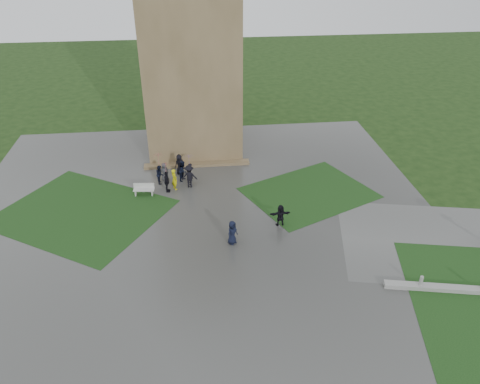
{
  "coord_description": "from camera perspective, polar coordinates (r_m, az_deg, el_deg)",
  "views": [
    {
      "loc": [
        -0.2,
        -25.42,
        18.43
      ],
      "look_at": [
        2.97,
        3.7,
        1.2
      ],
      "focal_mm": 35.0,
      "sensor_mm": 36.0,
      "label": 1
    }
  ],
  "objects": [
    {
      "name": "pedestrian_mid",
      "position": [
        30.33,
        -0.95,
        -4.95
      ],
      "size": [
        0.97,
        0.97,
        1.67
      ],
      "primitive_type": "imported",
      "rotation": [
        0.0,
        0.0,
        0.77
      ],
      "color": "black",
      "rests_on": "plaza"
    },
    {
      "name": "plaza",
      "position": [
        33.03,
        -4.82,
        -3.55
      ],
      "size": [
        34.0,
        34.0,
        0.02
      ],
      "primitive_type": "cube",
      "color": "#393937",
      "rests_on": "ground"
    },
    {
      "name": "lawn_inset_left",
      "position": [
        35.68,
        -18.71,
        -2.4
      ],
      "size": [
        14.1,
        13.46,
        0.01
      ],
      "primitive_type": "cube",
      "rotation": [
        0.0,
        0.0,
        -0.56
      ],
      "color": "#153512",
      "rests_on": "plaza"
    },
    {
      "name": "tower_plinth",
      "position": [
        40.4,
        -5.26,
        3.39
      ],
      "size": [
        9.0,
        0.8,
        0.22
      ],
      "primitive_type": "cube",
      "color": "brown",
      "rests_on": "plaza"
    },
    {
      "name": "tower",
      "position": [
        41.51,
        -6.04,
        17.17
      ],
      "size": [
        8.0,
        8.0,
        18.0
      ],
      "primitive_type": "cube",
      "color": "brown",
      "rests_on": "ground"
    },
    {
      "name": "ground",
      "position": [
        31.4,
        -4.69,
        -5.6
      ],
      "size": [
        120.0,
        120.0,
        0.0
      ],
      "primitive_type": "plane",
      "color": "black"
    },
    {
      "name": "visitor_cluster",
      "position": [
        37.16,
        -7.85,
        2.68
      ],
      "size": [
        3.48,
        3.88,
        2.6
      ],
      "color": "black",
      "rests_on": "plaza"
    },
    {
      "name": "pedestrian_near",
      "position": [
        32.21,
        4.95,
        -2.84
      ],
      "size": [
        1.49,
        0.62,
        1.58
      ],
      "primitive_type": "imported",
      "rotation": [
        0.0,
        0.0,
        3.2
      ],
      "color": "black",
      "rests_on": "plaza"
    },
    {
      "name": "bench",
      "position": [
        36.49,
        -11.64,
        0.33
      ],
      "size": [
        1.62,
        0.62,
        0.92
      ],
      "rotation": [
        0.0,
        0.0,
        -0.08
      ],
      "color": "beige",
      "rests_on": "plaza"
    },
    {
      "name": "lawn_inset_right",
      "position": [
        36.6,
        8.41,
        -0.09
      ],
      "size": [
        11.12,
        10.15,
        0.01
      ],
      "primitive_type": "cube",
      "rotation": [
        0.0,
        0.0,
        0.44
      ],
      "color": "#153512",
      "rests_on": "plaza"
    }
  ]
}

